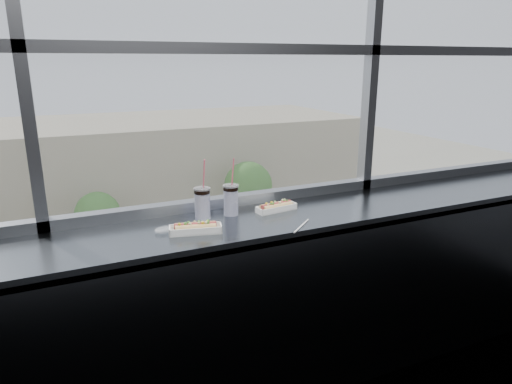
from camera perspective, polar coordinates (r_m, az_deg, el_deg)
name	(u,v)px	position (r m, az deg, el deg)	size (l,w,h in m)	color
wall_back_lower	(228,288)	(2.95, -3.47, -11.94)	(6.00, 6.00, 0.00)	black
counter	(245,225)	(2.51, -1.41, -4.14)	(6.00, 0.55, 0.06)	slate
counter_fascia	(264,332)	(2.53, 1.04, -17.11)	(6.00, 0.04, 1.04)	slate
hotdog_tray_left	(195,228)	(2.32, -7.58, -4.48)	(0.27, 0.14, 0.06)	white
hotdog_tray_right	(276,207)	(2.64, 2.56, -1.86)	(0.25, 0.11, 0.06)	white
soda_cup_left	(202,202)	(2.49, -6.72, -1.25)	(0.09, 0.09, 0.34)	white
soda_cup_right	(231,198)	(2.55, -3.16, -0.80)	(0.09, 0.09, 0.33)	white
loose_straw	(301,226)	(2.41, 5.71, -4.23)	(0.01, 0.01, 0.22)	white
wrapper	(166,230)	(2.36, -11.19, -4.62)	(0.11, 0.08, 0.03)	silver
plaza_ground	(69,199)	(47.74, -22.32, -0.86)	(120.00, 120.00, 0.00)	#B0AA93
street_asphalt	(93,320)	(25.90, -19.67, -14.82)	(80.00, 10.00, 0.06)	black
far_sidewalk	(81,261)	(33.08, -20.98, -8.02)	(80.00, 6.00, 0.04)	#B0AA93
far_building	(67,171)	(41.43, -22.53, 2.40)	(50.00, 14.00, 8.00)	#B7AC90
car_far_c	(253,243)	(31.29, -0.44, -6.36)	(5.52, 2.30, 1.84)	white
car_near_e	(383,275)	(27.26, 15.65, -9.99)	(6.97, 2.90, 2.32)	navy
car_near_c	(72,353)	(21.97, -22.05, -18.16)	(5.58, 2.32, 1.86)	#B11D26
car_far_b	(99,266)	(28.98, -19.01, -8.73)	(6.85, 2.85, 2.28)	maroon
pedestrian_c	(155,231)	(34.09, -12.46, -4.82)	(0.84, 0.63, 1.90)	#66605B
pedestrian_d	(189,228)	(33.77, -8.43, -4.45)	(1.02, 0.76, 2.29)	#66605B
pedestrian_b	(92,244)	(32.89, -19.85, -6.13)	(0.88, 0.66, 1.98)	#66605B
tree_center	(98,214)	(32.05, -19.19, -2.61)	(2.97, 2.97, 4.64)	#47382B
tree_right	(248,186)	(34.37, -0.98, 0.81)	(3.65, 3.65, 5.71)	#47382B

